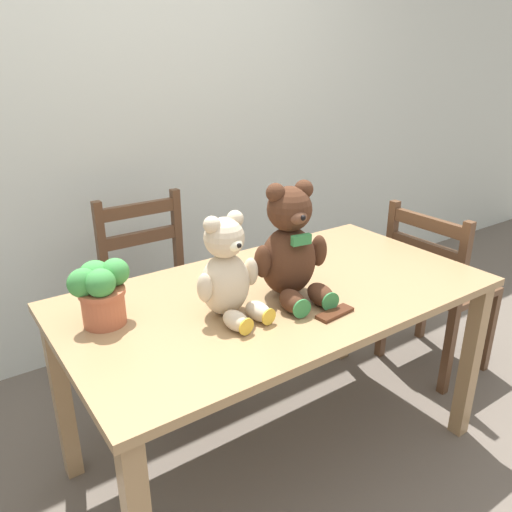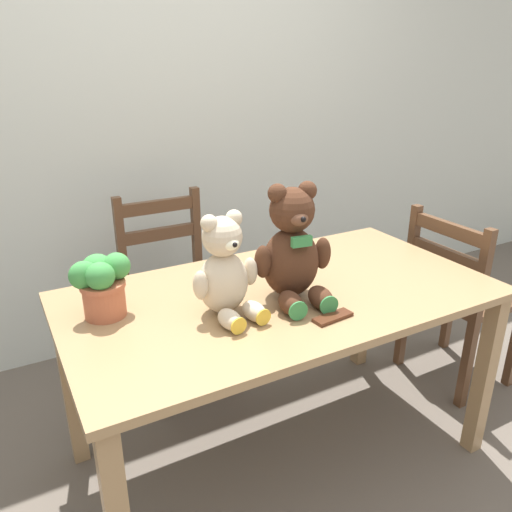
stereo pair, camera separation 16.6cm
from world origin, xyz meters
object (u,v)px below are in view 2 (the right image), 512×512
(wooden_chair_behind, at_px, (173,292))
(teddy_bear_right, at_px, (293,250))
(potted_plant, at_px, (102,283))
(teddy_bear_left, at_px, (225,272))
(chocolate_bar, at_px, (333,317))
(wooden_chair_side, at_px, (458,295))

(wooden_chair_behind, height_order, teddy_bear_right, teddy_bear_right)
(teddy_bear_right, distance_m, potted_plant, 0.64)
(wooden_chair_behind, distance_m, teddy_bear_left, 0.89)
(teddy_bear_right, bearing_deg, chocolate_bar, 106.02)
(teddy_bear_left, height_order, potted_plant, teddy_bear_left)
(wooden_chair_side, distance_m, teddy_bear_right, 1.13)
(wooden_chair_behind, height_order, potted_plant, potted_plant)
(wooden_chair_side, bearing_deg, teddy_bear_left, -85.85)
(teddy_bear_left, height_order, chocolate_bar, teddy_bear_left)
(chocolate_bar, bearing_deg, teddy_bear_right, 97.71)
(wooden_chair_behind, distance_m, potted_plant, 0.84)
(teddy_bear_left, relative_size, chocolate_bar, 2.46)
(chocolate_bar, bearing_deg, wooden_chair_side, 16.78)
(teddy_bear_left, bearing_deg, chocolate_bar, 137.02)
(teddy_bear_left, distance_m, teddy_bear_right, 0.26)
(wooden_chair_behind, bearing_deg, wooden_chair_side, 150.42)
(wooden_chair_side, height_order, teddy_bear_left, teddy_bear_left)
(teddy_bear_right, bearing_deg, wooden_chair_behind, -68.91)
(wooden_chair_behind, xyz_separation_m, wooden_chair_side, (1.21, -0.69, -0.01))
(teddy_bear_left, bearing_deg, wooden_chair_side, 177.34)
(chocolate_bar, bearing_deg, potted_plant, 149.08)
(wooden_chair_behind, xyz_separation_m, potted_plant, (-0.44, -0.60, 0.39))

